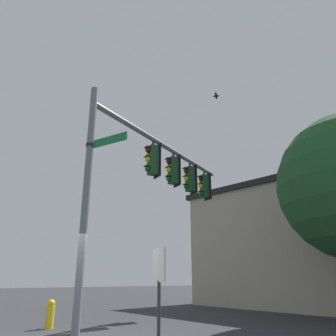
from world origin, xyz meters
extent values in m
cylinder|color=slate|center=(0.00, 0.00, 3.32)|extent=(0.20, 0.20, 6.64)
cylinder|color=slate|center=(2.08, -3.46, 6.16)|extent=(4.31, 7.01, 0.18)
cylinder|color=black|center=(1.56, -2.60, 5.98)|extent=(0.08, 0.08, 0.18)
cube|color=#194723|center=(1.56, -2.60, 5.36)|extent=(0.36, 0.30, 1.05)
sphere|color=#590F0F|center=(1.56, -2.41, 5.71)|extent=(0.22, 0.22, 0.22)
cube|color=#194723|center=(1.56, -2.39, 5.81)|extent=(0.24, 0.20, 0.03)
sphere|color=yellow|center=(1.56, -2.41, 5.36)|extent=(0.22, 0.22, 0.22)
cube|color=#194723|center=(1.56, -2.39, 5.46)|extent=(0.24, 0.20, 0.03)
sphere|color=#0F4C19|center=(1.56, -2.41, 5.01)|extent=(0.22, 0.22, 0.22)
cube|color=#194723|center=(1.56, -2.39, 5.11)|extent=(0.24, 0.20, 0.03)
cube|color=black|center=(1.56, -2.77, 5.36)|extent=(0.54, 0.03, 1.22)
cylinder|color=black|center=(2.27, -3.79, 5.98)|extent=(0.08, 0.08, 0.18)
cube|color=#194723|center=(2.27, -3.79, 5.36)|extent=(0.36, 0.30, 1.05)
sphere|color=#590F0F|center=(2.27, -3.60, 5.71)|extent=(0.22, 0.22, 0.22)
cube|color=#194723|center=(2.27, -3.58, 5.81)|extent=(0.24, 0.20, 0.03)
sphere|color=yellow|center=(2.27, -3.60, 5.36)|extent=(0.22, 0.22, 0.22)
cube|color=#194723|center=(2.27, -3.58, 5.46)|extent=(0.24, 0.20, 0.03)
sphere|color=#0F4C19|center=(2.27, -3.60, 5.01)|extent=(0.22, 0.22, 0.22)
cube|color=#194723|center=(2.27, -3.58, 5.11)|extent=(0.24, 0.20, 0.03)
cube|color=black|center=(2.27, -3.96, 5.36)|extent=(0.54, 0.03, 1.22)
cylinder|color=black|center=(2.99, -4.98, 5.98)|extent=(0.08, 0.08, 0.18)
cube|color=#194723|center=(2.99, -4.98, 5.36)|extent=(0.36, 0.30, 1.05)
sphere|color=#590F0F|center=(2.99, -4.79, 5.71)|extent=(0.22, 0.22, 0.22)
cube|color=#194723|center=(2.99, -4.77, 5.81)|extent=(0.24, 0.20, 0.03)
sphere|color=yellow|center=(2.99, -4.79, 5.36)|extent=(0.22, 0.22, 0.22)
cube|color=#194723|center=(2.99, -4.77, 5.46)|extent=(0.24, 0.20, 0.03)
sphere|color=#0F4C19|center=(2.99, -4.79, 5.01)|extent=(0.22, 0.22, 0.22)
cube|color=#194723|center=(2.99, -4.77, 5.11)|extent=(0.24, 0.20, 0.03)
cube|color=black|center=(2.99, -5.15, 5.36)|extent=(0.54, 0.03, 1.22)
cylinder|color=black|center=(3.70, -6.17, 5.98)|extent=(0.08, 0.08, 0.18)
cube|color=#194723|center=(3.70, -6.17, 5.36)|extent=(0.36, 0.30, 1.05)
sphere|color=#590F0F|center=(3.70, -5.98, 5.71)|extent=(0.22, 0.22, 0.22)
cube|color=#194723|center=(3.70, -5.96, 5.81)|extent=(0.24, 0.20, 0.03)
sphere|color=yellow|center=(3.70, -5.98, 5.36)|extent=(0.22, 0.22, 0.22)
cube|color=#194723|center=(3.70, -5.96, 5.46)|extent=(0.24, 0.20, 0.03)
sphere|color=#0F4C19|center=(3.70, -5.98, 5.01)|extent=(0.22, 0.22, 0.22)
cube|color=#194723|center=(3.70, -5.96, 5.11)|extent=(0.24, 0.20, 0.03)
cube|color=black|center=(3.70, -6.34, 5.36)|extent=(0.54, 0.03, 1.22)
cube|color=#147238|center=(-0.59, -0.36, 4.88)|extent=(0.99, 0.61, 0.22)
cube|color=white|center=(-0.59, -0.37, 4.88)|extent=(0.98, 0.60, 0.04)
cylinder|color=#262626|center=(0.00, 0.00, 4.88)|extent=(0.24, 0.24, 0.08)
ellipsoid|color=black|center=(2.90, -6.48, 9.69)|extent=(0.27, 0.29, 0.09)
cube|color=black|center=(2.88, -6.46, 9.70)|extent=(0.33, 0.30, 0.14)
cube|color=black|center=(2.91, -6.49, 9.70)|extent=(0.33, 0.31, 0.11)
cube|color=#A89E89|center=(3.42, -12.82, 2.90)|extent=(12.86, 9.49, 5.80)
cube|color=black|center=(3.42, -12.82, 5.95)|extent=(13.38, 9.87, 0.30)
cylinder|color=yellow|center=(2.90, 0.12, 0.33)|extent=(0.24, 0.24, 0.65)
sphere|color=yellow|center=(2.90, 0.12, 0.71)|extent=(0.23, 0.23, 0.23)
cylinder|color=yellow|center=(3.07, 0.12, 0.36)|extent=(0.12, 0.10, 0.10)
cylinder|color=#333333|center=(-1.20, -1.53, 0.70)|extent=(0.08, 0.08, 1.40)
cube|color=silver|center=(-1.20, -1.53, 1.75)|extent=(0.60, 0.04, 0.76)
camera|label=1|loc=(-8.30, 1.92, 1.52)|focal=35.05mm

